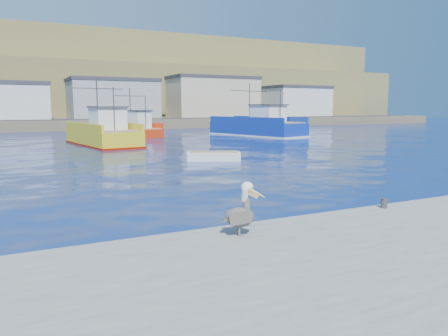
% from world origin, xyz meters
% --- Properties ---
extents(ground, '(260.00, 260.00, 0.00)m').
position_xyz_m(ground, '(0.00, 0.00, 0.00)').
color(ground, '#071752').
rests_on(ground, ground).
extents(dock_bollards, '(36.20, 0.20, 0.30)m').
position_xyz_m(dock_bollards, '(0.60, -3.40, 0.65)').
color(dock_bollards, '#4C4C4C').
rests_on(dock_bollards, dock).
extents(far_shore, '(200.00, 81.00, 24.00)m').
position_xyz_m(far_shore, '(0.00, 109.20, 8.98)').
color(far_shore, brown).
rests_on(far_shore, ground).
extents(trawler_yellow_b, '(5.62, 11.95, 6.54)m').
position_xyz_m(trawler_yellow_b, '(0.77, 29.61, 1.05)').
color(trawler_yellow_b, gold).
rests_on(trawler_yellow_b, ground).
extents(trawler_blue, '(8.09, 14.33, 6.80)m').
position_xyz_m(trawler_blue, '(21.49, 35.16, 1.16)').
color(trawler_blue, '#103096').
rests_on(trawler_blue, ground).
extents(boat_orange, '(5.48, 8.43, 6.03)m').
position_xyz_m(boat_orange, '(6.75, 39.87, 1.01)').
color(boat_orange, red).
rests_on(boat_orange, ground).
extents(skiff_mid, '(3.85, 2.59, 0.79)m').
position_xyz_m(skiff_mid, '(5.10, 13.80, 0.25)').
color(skiff_mid, silver).
rests_on(skiff_mid, ground).
extents(skiff_far, '(2.85, 4.18, 0.86)m').
position_xyz_m(skiff_far, '(26.35, 40.49, 0.28)').
color(skiff_far, silver).
rests_on(skiff_far, ground).
extents(pelican, '(1.08, 0.65, 1.35)m').
position_xyz_m(pelican, '(-2.50, -3.98, 1.08)').
color(pelican, '#595451').
rests_on(pelican, dock).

